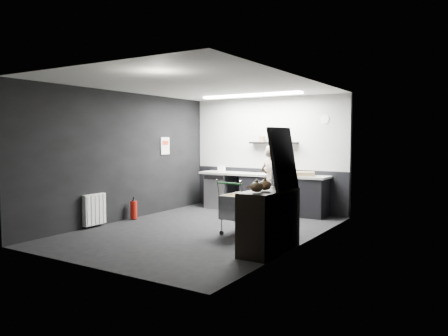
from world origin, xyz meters
The scene contains 22 objects.
floor centered at (0.00, 0.00, 0.00)m, with size 5.50×5.50×0.00m, color black.
ceiling centered at (0.00, 0.00, 2.70)m, with size 5.50×5.50×0.00m, color silver.
wall_back centered at (0.00, 2.75, 1.35)m, with size 5.50×5.50×0.00m, color black.
wall_front centered at (0.00, -2.75, 1.35)m, with size 5.50×5.50×0.00m, color black.
wall_left centered at (-2.00, 0.00, 1.35)m, with size 5.50×5.50×0.00m, color black.
wall_right centered at (2.00, 0.00, 1.35)m, with size 5.50×5.50×0.00m, color black.
kitchen_wall_panel centered at (0.00, 2.73, 1.85)m, with size 3.95×0.02×1.70m, color #B0B0AC.
dado_panel centered at (0.00, 2.73, 0.50)m, with size 3.95×0.02×1.00m, color black.
floating_shelf centered at (0.20, 2.62, 1.62)m, with size 1.20×0.22×0.04m, color black.
wall_clock centered at (1.40, 2.72, 2.15)m, with size 0.20×0.20×0.03m, color white.
poster centered at (-1.98, 1.30, 1.55)m, with size 0.02×0.30×0.40m, color white.
poster_red_band centered at (-1.98, 1.30, 1.62)m, with size 0.01×0.22×0.10m, color red.
radiator centered at (-1.94, -0.90, 0.35)m, with size 0.10×0.50×0.60m, color white.
ceiling_strip centered at (0.00, 1.85, 2.67)m, with size 2.40×0.20×0.04m, color white.
prep_counter centered at (0.14, 2.42, 0.46)m, with size 3.20×0.61×0.90m.
person centered at (0.48, 1.97, 0.80)m, with size 0.58×0.38×1.59m, color beige.
shopping_cart centered at (0.75, 0.20, 0.46)m, with size 0.55×0.89×0.97m.
sideboard centered at (1.75, -0.70, 0.60)m, with size 0.54×1.27×1.90m.
fire_extinguisher centered at (-1.85, 0.09, 0.23)m, with size 0.14×0.14×0.46m.
cardboard_box centered at (1.07, 2.37, 0.94)m, with size 0.45×0.34×0.09m, color olive.
pink_tub centered at (0.58, 2.42, 1.01)m, with size 0.23×0.23×0.23m, color silver.
white_container centered at (-1.08, 2.37, 0.97)m, with size 0.16×0.12×0.14m, color white.
Camera 1 is at (4.64, -6.68, 1.74)m, focal length 35.00 mm.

